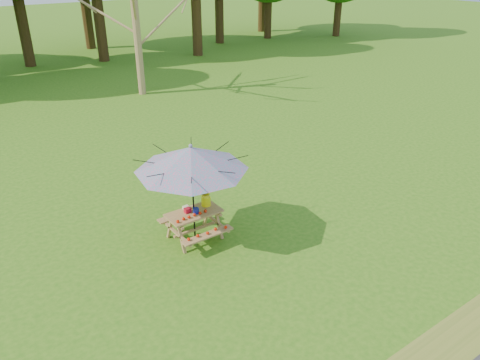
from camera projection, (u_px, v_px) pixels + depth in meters
ground at (234, 317)px, 8.26m from camera, size 120.00×120.00×0.00m
picnic_table at (195, 226)px, 10.40m from camera, size 1.20×1.32×0.67m
patio_umbrella at (191, 159)px, 9.69m from camera, size 2.95×2.95×2.27m
produce_bins at (191, 210)px, 10.24m from camera, size 0.26×0.42×0.13m
tomatoes_row at (192, 216)px, 10.03m from camera, size 0.77×0.13×0.07m
flower_bucket at (206, 195)px, 10.43m from camera, size 0.32×0.29×0.47m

